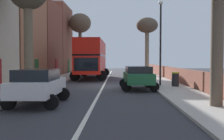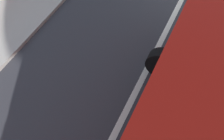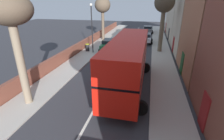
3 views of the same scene
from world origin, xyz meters
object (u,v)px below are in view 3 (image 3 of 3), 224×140
Objects in this scene: lamppost_right at (92,25)px; parked_car_grey_left_2 at (148,29)px; parked_car_green_right_0 at (109,44)px; street_tree_left_2 at (164,5)px; street_tree_right_3 at (10,15)px; double_decker_bus at (128,60)px; litter_bin_right at (87,47)px; parked_car_white_left_3 at (146,38)px; street_tree_right_1 at (103,6)px.

parked_car_grey_left_2 is at bearing -110.91° from lamppost_right.
parked_car_green_right_0 is 0.54× the size of street_tree_left_2.
parked_car_grey_left_2 is 0.56× the size of street_tree_right_3.
lamppost_right reaches higher than double_decker_bus.
street_tree_right_3 is (2.22, 14.48, 5.01)m from parked_car_green_right_0.
lamppost_right reaches higher than parked_car_grey_left_2.
parked_car_green_right_0 is 4.04× the size of litter_bin_right.
street_tree_right_3 is at bearing 76.71° from parked_car_grey_left_2.
parked_car_green_right_0 is 3.81m from lamppost_right.
litter_bin_right is (7.80, 17.22, -0.26)m from parked_car_grey_left_2.
street_tree_left_2 reaches higher than litter_bin_right.
litter_bin_right is (0.58, -13.32, -5.30)m from street_tree_right_3.
parked_car_grey_left_2 is 3.89× the size of litter_bin_right.
street_tree_left_2 is 7.49× the size of litter_bin_right.
lamppost_right is at bearing 49.07° from parked_car_white_left_3.
parked_car_green_right_0 is 3.04m from litter_bin_right.
litter_bin_right is (0.06, 8.03, -5.20)m from street_tree_right_1.
litter_bin_right is at bearing 89.57° from street_tree_right_1.
parked_car_grey_left_2 is 0.52× the size of street_tree_left_2.
double_decker_bus is at bearing 111.79° from parked_car_green_right_0.
street_tree_right_1 reaches higher than litter_bin_right.
street_tree_right_3 reaches higher than lamppost_right.
parked_car_green_right_0 is 15.48m from street_tree_right_3.
double_decker_bus is 19.04m from street_tree_right_1.
double_decker_bus is 2.57× the size of parked_car_white_left_3.
street_tree_left_2 reaches higher than double_decker_bus.
double_decker_bus is at bearing 111.77° from street_tree_right_1.
parked_car_grey_left_2 is 9.95m from parked_car_white_left_3.
lamppost_right is at bearing -91.88° from street_tree_right_3.
lamppost_right is (-0.94, 8.61, -2.03)m from street_tree_right_1.
double_decker_bus is 8.36m from street_tree_right_3.
street_tree_right_3 is 12.93m from lamppost_right.
parked_car_grey_left_2 is 16.07m from street_tree_left_2.
parked_car_white_left_3 is at bearing -92.76° from double_decker_bus.
street_tree_right_1 is at bearing -88.60° from street_tree_right_3.
street_tree_left_2 reaches higher than parked_car_white_left_3.
street_tree_left_2 reaches higher than parked_car_green_right_0.
parked_car_grey_left_2 is 0.55× the size of street_tree_right_1.
parked_car_white_left_3 is (-5.00, -6.10, 0.00)m from parked_car_green_right_0.
parked_car_grey_left_2 is 1.00× the size of parked_car_white_left_3.
street_tree_left_2 is 1.08× the size of street_tree_right_3.
double_decker_bus is 1.34× the size of street_tree_left_2.
parked_car_white_left_3 is at bearing -67.02° from street_tree_left_2.
parked_car_white_left_3 is 3.91× the size of litter_bin_right.
street_tree_left_2 reaches higher than street_tree_right_1.
parked_car_green_right_0 is at bearing 50.66° from parked_car_white_left_3.
parked_car_green_right_0 is 8.94m from street_tree_left_2.
double_decker_bus is 26.62m from parked_car_grey_left_2.
parked_car_grey_left_2 reaches higher than litter_bin_right.
lamppost_right is (6.00, -8.77, 1.45)m from double_decker_bus.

